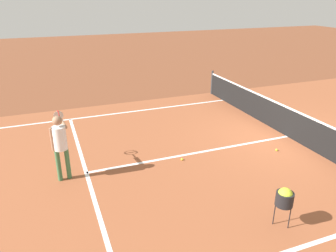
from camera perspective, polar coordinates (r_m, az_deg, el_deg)
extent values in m
plane|color=brown|center=(11.21, 20.16, -1.73)|extent=(60.00, 60.00, 0.00)
cube|color=#9E5433|center=(11.21, 20.16, -1.72)|extent=(10.62, 24.40, 0.00)
cube|color=white|center=(12.49, -14.68, 1.42)|extent=(0.10, 11.89, 0.01)
cube|color=white|center=(8.73, -14.12, -7.96)|extent=(8.22, 0.10, 0.01)
cube|color=white|center=(9.52, 5.30, -4.65)|extent=(0.10, 6.40, 0.01)
cylinder|color=#33383D|center=(15.04, 7.72, 7.59)|extent=(0.09, 0.09, 1.07)
cube|color=black|center=(11.04, 20.47, 0.43)|extent=(10.32, 0.02, 0.91)
cube|color=white|center=(10.88, 20.81, 2.78)|extent=(10.32, 0.03, 0.05)
cylinder|color=#3F7247|center=(8.40, -18.62, -6.56)|extent=(0.11, 0.11, 0.83)
cylinder|color=#3F7247|center=(8.43, -17.16, -6.27)|extent=(0.11, 0.11, 0.83)
cylinder|color=white|center=(8.11, -18.47, -2.04)|extent=(0.32, 0.32, 0.58)
sphere|color=#A87A5B|center=(7.95, -18.85, 0.89)|extent=(0.23, 0.23, 0.23)
cylinder|color=#A87A5B|center=(8.09, -19.65, -2.20)|extent=(0.08, 0.08, 0.56)
cylinder|color=#A87A5B|center=(8.30, -17.88, 0.40)|extent=(0.57, 0.14, 0.08)
cylinder|color=black|center=(8.67, -18.37, 1.26)|extent=(0.22, 0.05, 0.03)
torus|color=red|center=(8.89, -18.66, 1.75)|extent=(0.28, 0.05, 0.28)
cylinder|color=silver|center=(8.89, -18.66, 1.75)|extent=(0.03, 0.25, 0.25)
cylinder|color=black|center=(6.77, 19.74, -11.95)|extent=(0.34, 0.34, 0.28)
cylinder|color=black|center=(6.99, 18.11, -14.42)|extent=(0.02, 0.02, 0.50)
cylinder|color=black|center=(6.99, 20.53, -14.80)|extent=(0.02, 0.02, 0.50)
sphere|color=#CCE033|center=(6.72, 19.84, -11.31)|extent=(0.29, 0.29, 0.29)
sphere|color=#CCE033|center=(10.08, 18.50, -3.99)|extent=(0.07, 0.07, 0.07)
sphere|color=#CCE033|center=(9.06, 2.47, -5.84)|extent=(0.07, 0.07, 0.07)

